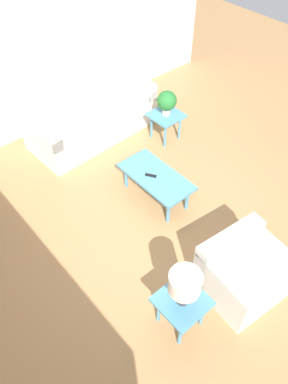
% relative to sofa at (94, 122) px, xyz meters
% --- Properties ---
extents(ground_plane, '(14.00, 14.00, 0.00)m').
position_rel_sofa_xyz_m(ground_plane, '(-2.21, 0.41, -0.29)').
color(ground_plane, '#A87A4C').
extents(wall_right, '(0.12, 7.20, 2.70)m').
position_rel_sofa_xyz_m(wall_right, '(0.85, 0.41, 1.06)').
color(wall_right, silver).
rests_on(wall_right, ground_plane).
extents(sofa, '(1.05, 2.19, 0.74)m').
position_rel_sofa_xyz_m(sofa, '(0.00, 0.00, 0.00)').
color(sofa, white).
rests_on(sofa, ground_plane).
extents(armchair, '(0.91, 0.98, 0.71)m').
position_rel_sofa_xyz_m(armchair, '(-3.52, 0.41, 0.01)').
color(armchair, silver).
rests_on(armchair, ground_plane).
extents(coffee_table, '(1.10, 0.55, 0.43)m').
position_rel_sofa_xyz_m(coffee_table, '(-1.78, 0.19, 0.10)').
color(coffee_table, teal).
rests_on(coffee_table, ground_plane).
extents(side_table_plant, '(0.50, 0.50, 0.49)m').
position_rel_sofa_xyz_m(side_table_plant, '(-0.85, -0.88, 0.12)').
color(side_table_plant, teal).
rests_on(side_table_plant, ground_plane).
extents(side_table_lamp, '(0.50, 0.50, 0.49)m').
position_rel_sofa_xyz_m(side_table_lamp, '(-3.39, 1.28, 0.12)').
color(side_table_lamp, teal).
rests_on(side_table_lamp, ground_plane).
extents(potted_plant, '(0.32, 0.32, 0.42)m').
position_rel_sofa_xyz_m(potted_plant, '(-0.85, -0.88, 0.45)').
color(potted_plant, '#B2ADA3').
rests_on(potted_plant, side_table_plant).
extents(table_lamp, '(0.33, 0.33, 0.47)m').
position_rel_sofa_xyz_m(table_lamp, '(-3.39, 1.28, 0.53)').
color(table_lamp, '#333333').
rests_on(table_lamp, side_table_lamp).
extents(remote_control, '(0.16, 0.12, 0.02)m').
position_rel_sofa_xyz_m(remote_control, '(-1.74, 0.25, 0.16)').
color(remote_control, black).
rests_on(remote_control, coffee_table).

